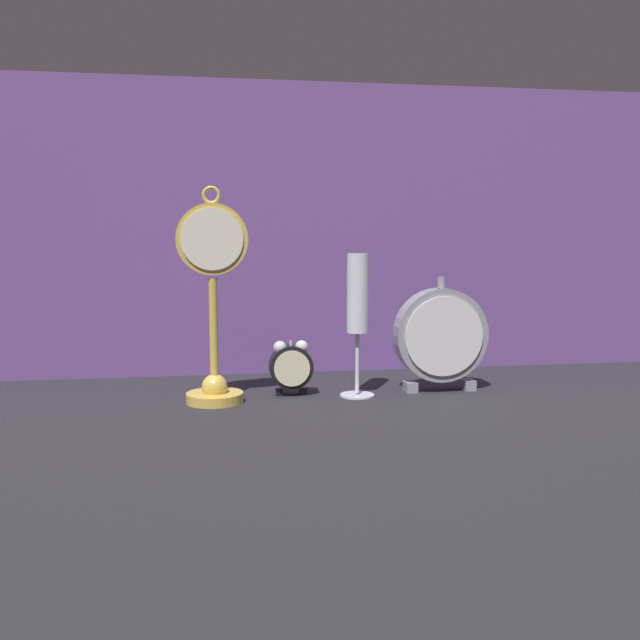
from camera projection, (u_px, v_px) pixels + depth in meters
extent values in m
plane|color=#232328|center=(328.00, 410.00, 1.12)|extent=(4.00, 4.00, 0.00)
cube|color=#6B478E|center=(300.00, 230.00, 1.41)|extent=(1.69, 0.01, 0.57)
cylinder|color=gold|center=(215.00, 397.00, 1.18)|extent=(0.09, 0.09, 0.02)
sphere|color=gold|center=(215.00, 387.00, 1.18)|extent=(0.04, 0.04, 0.04)
cylinder|color=gold|center=(214.00, 336.00, 1.17)|extent=(0.01, 0.01, 0.19)
cylinder|color=gold|center=(212.00, 239.00, 1.15)|extent=(0.12, 0.02, 0.12)
cylinder|color=silver|center=(212.00, 239.00, 1.14)|extent=(0.10, 0.00, 0.10)
torus|color=gold|center=(211.00, 195.00, 1.14)|extent=(0.03, 0.01, 0.03)
cube|color=black|center=(279.00, 392.00, 1.23)|extent=(0.01, 0.01, 0.01)
cube|color=black|center=(303.00, 391.00, 1.23)|extent=(0.01, 0.01, 0.01)
cylinder|color=black|center=(291.00, 367.00, 1.23)|extent=(0.08, 0.03, 0.08)
cylinder|color=beige|center=(292.00, 369.00, 1.21)|extent=(0.06, 0.00, 0.06)
sphere|color=silver|center=(280.00, 347.00, 1.22)|extent=(0.02, 0.02, 0.02)
sphere|color=silver|center=(302.00, 347.00, 1.22)|extent=(0.02, 0.02, 0.02)
cylinder|color=silver|center=(291.00, 344.00, 1.22)|extent=(0.00, 0.00, 0.01)
cube|color=gray|center=(410.00, 387.00, 1.26)|extent=(0.02, 0.03, 0.02)
cube|color=gray|center=(468.00, 385.00, 1.27)|extent=(0.02, 0.03, 0.02)
cylinder|color=gray|center=(440.00, 335.00, 1.25)|extent=(0.16, 0.04, 0.16)
cylinder|color=silver|center=(444.00, 336.00, 1.23)|extent=(0.14, 0.00, 0.14)
cylinder|color=gray|center=(441.00, 283.00, 1.24)|extent=(0.01, 0.01, 0.02)
cylinder|color=silver|center=(357.00, 394.00, 1.22)|extent=(0.06, 0.06, 0.01)
cylinder|color=silver|center=(357.00, 363.00, 1.22)|extent=(0.01, 0.01, 0.10)
cylinder|color=white|center=(358.00, 293.00, 1.20)|extent=(0.04, 0.04, 0.13)
cylinder|color=#DBC675|center=(358.00, 307.00, 1.21)|extent=(0.03, 0.03, 0.09)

